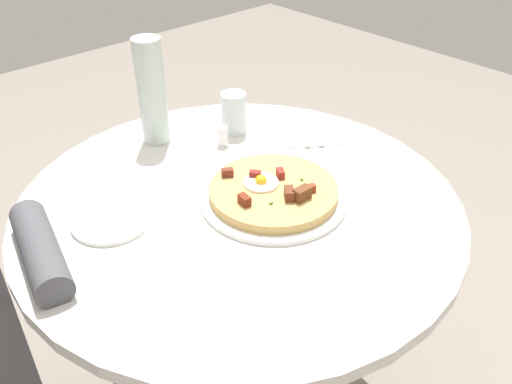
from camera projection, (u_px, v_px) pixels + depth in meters
name	position (u px, v px, depth m)	size (l,w,h in m)	color
dining_table	(240.00, 257.00, 1.30)	(0.99, 0.99, 0.73)	silver
pizza_plate	(273.00, 197.00, 1.20)	(0.33, 0.33, 0.01)	white
breakfast_pizza	(273.00, 191.00, 1.19)	(0.29, 0.29, 0.05)	tan
bread_plate	(111.00, 220.00, 1.13)	(0.17, 0.17, 0.01)	white
napkin	(308.00, 131.00, 1.46)	(0.17, 0.14, 0.00)	white
fork	(314.00, 129.00, 1.46)	(0.18, 0.01, 0.01)	silver
knife	(301.00, 130.00, 1.46)	(0.18, 0.01, 0.01)	silver
water_glass	(234.00, 113.00, 1.44)	(0.07, 0.07, 0.11)	silver
water_bottle	(152.00, 92.00, 1.35)	(0.07, 0.07, 0.27)	silver
salt_shaker	(223.00, 136.00, 1.39)	(0.03, 0.03, 0.05)	white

